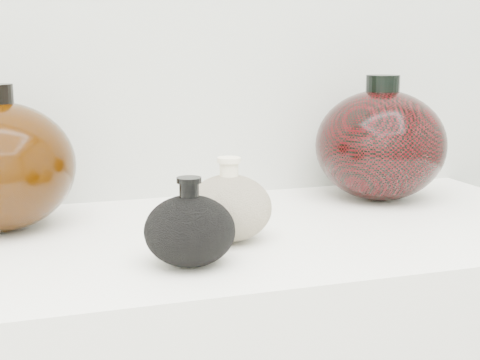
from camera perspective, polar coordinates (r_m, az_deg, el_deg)
name	(u,v)px	position (r m, az deg, el deg)	size (l,w,h in m)	color
black_gourd_vase	(190,230)	(0.82, -4.31, -4.27)	(0.15, 0.15, 0.11)	black
cream_gourd_vase	(229,207)	(0.92, -0.94, -2.33)	(0.13, 0.13, 0.12)	beige
right_round_pot	(380,145)	(1.19, 11.89, 2.98)	(0.26, 0.26, 0.22)	black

